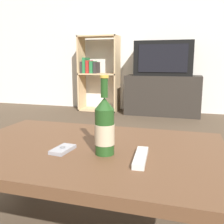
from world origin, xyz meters
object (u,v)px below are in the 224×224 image
object	(u,v)px
tv_stand	(163,95)
remote_control	(141,157)
bookshelf	(97,72)
beer_bottle	(105,127)
cell_phone	(63,149)
television	(164,58)

from	to	relation	value
tv_stand	remote_control	xyz separation A→B (m)	(0.20, -2.84, 0.14)
remote_control	bookshelf	bearing A→B (deg)	107.78
beer_bottle	cell_phone	xyz separation A→B (m)	(-0.16, -0.02, -0.10)
tv_stand	bookshelf	xyz separation A→B (m)	(-1.00, 0.06, 0.31)
television	beer_bottle	size ratio (longest dim) A/B	2.65
beer_bottle	cell_phone	world-z (taller)	beer_bottle
beer_bottle	remote_control	bearing A→B (deg)	-10.31
television	cell_phone	distance (m)	2.85
television	remote_control	xyz separation A→B (m)	(0.20, -2.83, -0.37)
tv_stand	bookshelf	distance (m)	1.05
bookshelf	cell_phone	bearing A→B (deg)	-72.72
bookshelf	beer_bottle	distance (m)	3.06
television	bookshelf	xyz separation A→B (m)	(-1.00, 0.07, -0.20)
beer_bottle	remote_control	size ratio (longest dim) A/B	1.56
television	bookshelf	bearing A→B (deg)	176.28
beer_bottle	cell_phone	distance (m)	0.19
beer_bottle	cell_phone	bearing A→B (deg)	-173.75
tv_stand	television	bearing A→B (deg)	-90.00
tv_stand	remote_control	size ratio (longest dim) A/B	5.48
beer_bottle	tv_stand	bearing A→B (deg)	91.24
bookshelf	beer_bottle	xyz separation A→B (m)	(1.06, -2.87, -0.08)
bookshelf	remote_control	distance (m)	3.14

